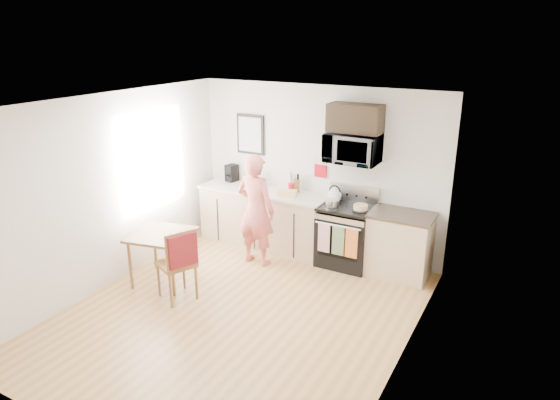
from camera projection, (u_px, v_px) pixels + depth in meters
The scene contains 28 objects.
floor at pixel (238, 314), 6.19m from camera, with size 4.60×4.60×0.00m, color #A4743F.
back_wall at pixel (318, 170), 7.68m from camera, with size 4.00×0.04×2.60m, color white.
front_wall at pixel (71, 309), 3.86m from camera, with size 4.00×0.04×2.60m, color white.
left_wall at pixel (111, 191), 6.68m from camera, with size 0.04×4.60×2.60m, color white.
right_wall at pixel (407, 251), 4.87m from camera, with size 0.04×4.60×2.60m, color white.
ceiling at pixel (232, 104), 5.35m from camera, with size 4.00×4.60×0.04m, color silver.
window at pixel (152, 161), 7.25m from camera, with size 0.06×1.40×1.50m.
cabinet_left at pixel (264, 219), 8.07m from camera, with size 2.10×0.60×0.90m, color #D1B386.
countertop_left at pixel (264, 191), 7.92m from camera, with size 2.14×0.64×0.04m, color beige.
cabinet_right at pixel (400, 246), 7.06m from camera, with size 0.84×0.60×0.90m, color #D1B386.
countertop_right at pixel (402, 215), 6.91m from camera, with size 0.88×0.64×0.04m, color black.
range at pixel (346, 237), 7.41m from camera, with size 0.76×0.70×1.16m.
microwave at pixel (353, 148), 7.07m from camera, with size 0.76×0.51×0.42m, color silver.
upper_cabinet at pixel (355, 118), 6.97m from camera, with size 0.76×0.35×0.40m, color black.
wall_art at pixel (250, 134), 8.06m from camera, with size 0.50×0.04×0.65m.
wall_trivet at pixel (320, 171), 7.65m from camera, with size 0.20×0.02×0.20m, color red.
person at pixel (256, 210), 7.33m from camera, with size 0.61×0.40×1.69m, color #D7473B.
dining_table at pixel (162, 239), 6.81m from camera, with size 0.79×0.79×0.72m.
chair at pixel (180, 257), 6.27m from camera, with size 0.59×0.56×1.00m.
knife_block at pixel (297, 186), 7.82m from camera, with size 0.09×0.12×0.20m, color brown.
utensil_crock at pixel (292, 184), 7.78m from camera, with size 0.11×0.11×0.34m.
fruit_bowl at pixel (246, 183), 8.16m from camera, with size 0.20×0.20×0.09m.
milk_carton at pixel (251, 179), 8.03m from camera, with size 0.11×0.11×0.28m, color tan.
coffee_maker at pixel (231, 173), 8.36m from camera, with size 0.19×0.25×0.28m.
bread_bag at pixel (287, 193), 7.60m from camera, with size 0.28×0.13×0.10m, color #D6B570.
cake at pixel (360, 208), 7.07m from camera, with size 0.25×0.25×0.08m.
kettle at pixel (335, 195), 7.38m from camera, with size 0.21×0.21×0.26m.
pot at pixel (332, 203), 7.22m from camera, with size 0.20×0.33×0.10m.
Camera 1 is at (3.04, -4.49, 3.35)m, focal length 32.00 mm.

